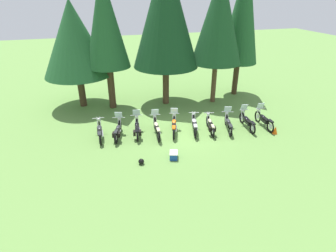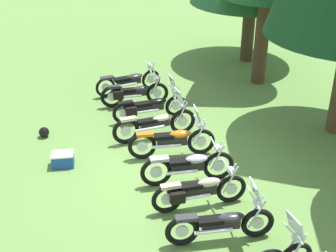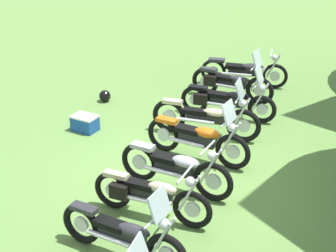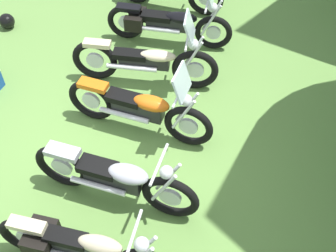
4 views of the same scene
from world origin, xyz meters
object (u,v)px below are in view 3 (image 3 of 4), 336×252
object	(u,v)px
motorcycle_0	(244,70)
motorcycle_5	(176,167)
motorcycle_4	(199,138)
motorcycle_6	(149,194)
motorcycle_1	(231,83)
picnic_cooler	(85,123)
motorcycle_3	(207,117)
motorcycle_2	(227,100)
dropped_helmet	(105,96)
motorcycle_7	(124,234)

from	to	relation	value
motorcycle_0	motorcycle_5	xyz separation A→B (m)	(5.60, -0.80, 0.03)
motorcycle_4	motorcycle_6	size ratio (longest dim) A/B	1.03
motorcycle_1	picnic_cooler	world-z (taller)	motorcycle_1
motorcycle_3	motorcycle_6	size ratio (longest dim) A/B	1.13
motorcycle_3	picnic_cooler	size ratio (longest dim) A/B	3.73
motorcycle_2	dropped_helmet	size ratio (longest dim) A/B	7.79
motorcycle_0	motorcycle_7	xyz separation A→B (m)	(7.70, -1.19, 0.00)
motorcycle_4	motorcycle_7	size ratio (longest dim) A/B	1.03
motorcycle_3	motorcycle_5	xyz separation A→B (m)	(2.31, -0.25, -0.00)
motorcycle_1	motorcycle_3	size ratio (longest dim) A/B	0.88
dropped_helmet	motorcycle_5	bearing A→B (deg)	33.98
motorcycle_1	motorcycle_2	bearing A→B (deg)	-73.88
motorcycle_5	motorcycle_2	bearing A→B (deg)	97.09
motorcycle_1	dropped_helmet	distance (m)	3.21
motorcycle_5	motorcycle_6	bearing A→B (deg)	-90.05
motorcycle_4	motorcycle_7	xyz separation A→B (m)	(3.32, -0.62, -0.04)
motorcycle_3	motorcycle_5	distance (m)	2.32
motorcycle_4	picnic_cooler	xyz separation A→B (m)	(-0.85, -2.71, -0.30)
motorcycle_5	picnic_cooler	world-z (taller)	motorcycle_5
motorcycle_3	motorcycle_7	size ratio (longest dim) A/B	1.13
motorcycle_0	motorcycle_3	distance (m)	3.34
motorcycle_1	motorcycle_6	distance (m)	5.58
motorcycle_1	motorcycle_2	world-z (taller)	motorcycle_1
motorcycle_4	motorcycle_6	xyz separation A→B (m)	(2.17, -0.50, -0.04)
motorcycle_0	picnic_cooler	distance (m)	4.82
motorcycle_0	dropped_helmet	bearing A→B (deg)	-149.91
motorcycle_2	dropped_helmet	xyz separation A→B (m)	(-0.37, -3.11, -0.30)
motorcycle_0	motorcycle_5	world-z (taller)	motorcycle_5
motorcycle_0	dropped_helmet	world-z (taller)	motorcycle_0
motorcycle_4	dropped_helmet	size ratio (longest dim) A/B	7.52
motorcycle_4	dropped_helmet	bearing A→B (deg)	155.16
motorcycle_4	motorcycle_6	bearing A→B (deg)	-85.27
motorcycle_1	motorcycle_4	xyz separation A→B (m)	(3.35, -0.31, 0.03)
motorcycle_4	motorcycle_7	world-z (taller)	motorcycle_4
motorcycle_1	motorcycle_4	world-z (taller)	motorcycle_4
motorcycle_1	motorcycle_3	bearing A→B (deg)	-81.90
motorcycle_0	motorcycle_1	world-z (taller)	motorcycle_1
motorcycle_5	motorcycle_7	size ratio (longest dim) A/B	1.02
motorcycle_3	motorcycle_6	world-z (taller)	motorcycle_3
motorcycle_1	motorcycle_7	distance (m)	6.73
motorcycle_7	motorcycle_5	bearing A→B (deg)	96.99
motorcycle_3	motorcycle_2	bearing A→B (deg)	81.09
motorcycle_6	motorcycle_7	world-z (taller)	motorcycle_7
motorcycle_2	motorcycle_6	bearing A→B (deg)	-91.52
motorcycle_5	motorcycle_7	distance (m)	2.13
motorcycle_7	motorcycle_3	bearing A→B (deg)	99.35
motorcycle_2	picnic_cooler	world-z (taller)	motorcycle_2
motorcycle_7	dropped_helmet	xyz separation A→B (m)	(-5.89, -2.17, -0.30)
motorcycle_4	picnic_cooler	world-z (taller)	motorcycle_4
motorcycle_2	motorcycle_7	distance (m)	5.60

